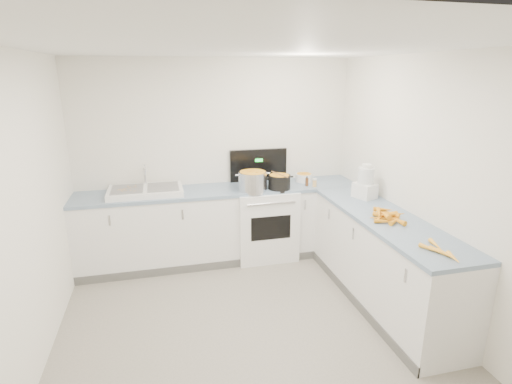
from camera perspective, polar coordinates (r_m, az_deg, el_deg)
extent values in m
cube|color=white|center=(5.12, -4.90, -4.80)|extent=(3.50, 0.60, 0.90)
cube|color=#7991AC|center=(4.97, -5.03, 0.25)|extent=(3.50, 0.62, 0.04)
cube|color=white|center=(4.38, 17.64, -9.44)|extent=(0.60, 2.20, 0.90)
cube|color=#7991AC|center=(4.20, 18.20, -3.66)|extent=(0.62, 2.20, 0.04)
cube|color=white|center=(5.20, 1.15, -4.38)|extent=(0.76, 0.65, 0.90)
cube|color=black|center=(5.28, 0.35, 3.88)|extent=(0.76, 0.05, 0.42)
cube|color=white|center=(4.90, -15.49, 0.15)|extent=(0.86, 0.52, 0.07)
cube|color=slate|center=(4.90, -17.91, 0.41)|extent=(0.36, 0.42, 0.01)
cube|color=slate|center=(4.89, -13.13, 0.74)|extent=(0.36, 0.42, 0.01)
cylinder|color=silver|center=(5.08, -15.58, 2.51)|extent=(0.03, 0.03, 0.24)
cylinder|color=silver|center=(4.85, -0.47, 1.45)|extent=(0.34, 0.34, 0.25)
cylinder|color=black|center=(4.93, 3.35, 1.33)|extent=(0.31, 0.31, 0.19)
cylinder|color=#AD7A47|center=(4.90, 3.37, 2.54)|extent=(0.12, 0.34, 0.01)
cylinder|color=white|center=(5.30, 6.86, 2.06)|extent=(0.28, 0.28, 0.10)
cylinder|color=#593319|center=(5.09, 7.28, 1.41)|extent=(0.04, 0.04, 0.10)
cylinder|color=#E5B266|center=(5.07, 8.37, 1.24)|extent=(0.05, 0.05, 0.09)
cube|color=white|center=(4.73, 15.27, 0.20)|extent=(0.26, 0.29, 0.17)
cylinder|color=silver|center=(4.69, 15.43, 2.26)|extent=(0.18, 0.18, 0.18)
cylinder|color=white|center=(4.66, 15.53, 3.58)|extent=(0.11, 0.11, 0.04)
cone|color=orange|center=(4.11, 18.37, -3.44)|extent=(0.05, 0.16, 0.05)
cone|color=orange|center=(4.04, 19.64, -3.89)|extent=(0.09, 0.19, 0.05)
cone|color=orange|center=(4.08, 17.41, -3.61)|extent=(0.20, 0.13, 0.04)
cone|color=orange|center=(4.26, 18.51, -2.81)|extent=(0.19, 0.18, 0.04)
cone|color=orange|center=(4.05, 17.19, -3.61)|extent=(0.18, 0.18, 0.05)
cone|color=orange|center=(4.00, 17.95, -4.01)|extent=(0.20, 0.12, 0.05)
cone|color=orange|center=(4.04, 19.22, -3.91)|extent=(0.19, 0.15, 0.05)
cone|color=orange|center=(4.10, 17.95, -3.50)|extent=(0.04, 0.21, 0.04)
cone|color=orange|center=(4.13, 18.50, -3.36)|extent=(0.17, 0.20, 0.05)
cone|color=orange|center=(4.13, 17.65, -3.27)|extent=(0.15, 0.19, 0.05)
cone|color=orange|center=(4.10, 17.14, -2.81)|extent=(0.14, 0.21, 0.05)
cone|color=orange|center=(4.12, 19.28, -3.02)|extent=(0.19, 0.06, 0.05)
cone|color=orange|center=(4.15, 18.46, -2.98)|extent=(0.15, 0.20, 0.04)
cone|color=orange|center=(4.10, 18.28, -3.08)|extent=(0.21, 0.07, 0.05)
cone|color=orange|center=(4.06, 17.93, -3.11)|extent=(0.07, 0.19, 0.05)
cone|color=orange|center=(4.26, 17.65, -2.40)|extent=(0.19, 0.12, 0.05)
cone|color=orange|center=(4.11, 18.55, -2.92)|extent=(0.16, 0.13, 0.04)
cone|color=#FFA726|center=(3.45, 26.36, -8.36)|extent=(0.08, 0.18, 0.04)
cone|color=#FFA726|center=(3.48, 25.53, -8.03)|extent=(0.07, 0.18, 0.04)
cone|color=#FFA726|center=(3.52, 24.76, -7.69)|extent=(0.10, 0.18, 0.04)
cone|color=#FFA726|center=(3.53, 23.62, -7.42)|extent=(0.11, 0.19, 0.04)
cone|color=#FFA726|center=(3.63, 24.26, -6.85)|extent=(0.08, 0.19, 0.04)
cube|color=tan|center=(4.82, -17.48, 0.21)|extent=(0.03, 0.04, 0.00)
cube|color=tan|center=(5.01, -16.85, 0.90)|extent=(0.02, 0.04, 0.00)
cube|color=tan|center=(4.99, -17.81, 0.78)|extent=(0.02, 0.04, 0.00)
cube|color=tan|center=(4.82, -18.64, 0.15)|extent=(0.03, 0.05, 0.00)
cube|color=tan|center=(4.89, -18.50, 0.33)|extent=(0.05, 0.02, 0.00)
cube|color=tan|center=(4.83, -18.44, 0.15)|extent=(0.02, 0.03, 0.00)
cube|color=tan|center=(4.83, -18.06, 0.22)|extent=(0.03, 0.03, 0.00)
cube|color=tan|center=(4.78, -16.95, 0.14)|extent=(0.04, 0.01, 0.00)
cube|color=tan|center=(4.93, -17.61, 0.59)|extent=(0.03, 0.05, 0.00)
cube|color=tan|center=(4.89, -18.99, 0.31)|extent=(0.04, 0.03, 0.00)
cube|color=tan|center=(4.94, -16.89, 0.69)|extent=(0.05, 0.02, 0.00)
cube|color=tan|center=(4.89, -18.27, 0.42)|extent=(0.05, 0.03, 0.00)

